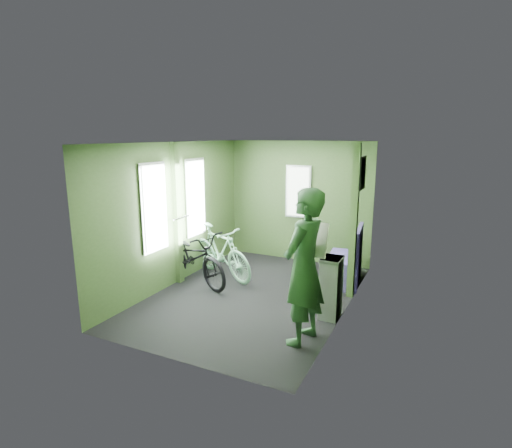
{
  "coord_description": "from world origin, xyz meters",
  "views": [
    {
      "loc": [
        2.5,
        -5.17,
        2.41
      ],
      "look_at": [
        0.0,
        0.1,
        1.1
      ],
      "focal_mm": 28.0,
      "sensor_mm": 36.0,
      "label": 1
    }
  ],
  "objects_px": {
    "bicycle_mint": "(221,277)",
    "waste_box": "(331,288)",
    "bench_seat": "(345,266)",
    "passenger": "(304,267)",
    "bicycle_black": "(195,282)"
  },
  "relations": [
    {
      "from": "bicycle_mint",
      "to": "waste_box",
      "type": "height_order",
      "value": "waste_box"
    },
    {
      "from": "bench_seat",
      "to": "passenger",
      "type": "bearing_deg",
      "value": -96.91
    },
    {
      "from": "bicycle_mint",
      "to": "passenger",
      "type": "distance_m",
      "value": 2.62
    },
    {
      "from": "bench_seat",
      "to": "waste_box",
      "type": "bearing_deg",
      "value": -91.66
    },
    {
      "from": "waste_box",
      "to": "bench_seat",
      "type": "height_order",
      "value": "bench_seat"
    },
    {
      "from": "passenger",
      "to": "bench_seat",
      "type": "height_order",
      "value": "passenger"
    },
    {
      "from": "bicycle_black",
      "to": "bench_seat",
      "type": "xyz_separation_m",
      "value": [
        2.27,
        1.07,
        0.28
      ]
    },
    {
      "from": "bicycle_black",
      "to": "bench_seat",
      "type": "distance_m",
      "value": 2.52
    },
    {
      "from": "passenger",
      "to": "waste_box",
      "type": "xyz_separation_m",
      "value": [
        0.13,
        0.77,
        -0.5
      ]
    },
    {
      "from": "bicycle_mint",
      "to": "bench_seat",
      "type": "height_order",
      "value": "bench_seat"
    },
    {
      "from": "bicycle_black",
      "to": "bench_seat",
      "type": "relative_size",
      "value": 1.78
    },
    {
      "from": "waste_box",
      "to": "bicycle_black",
      "type": "bearing_deg",
      "value": 173.08
    },
    {
      "from": "bicycle_mint",
      "to": "bicycle_black",
      "type": "bearing_deg",
      "value": 169.64
    },
    {
      "from": "passenger",
      "to": "waste_box",
      "type": "distance_m",
      "value": 0.93
    },
    {
      "from": "bicycle_mint",
      "to": "bench_seat",
      "type": "relative_size",
      "value": 1.62
    }
  ]
}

